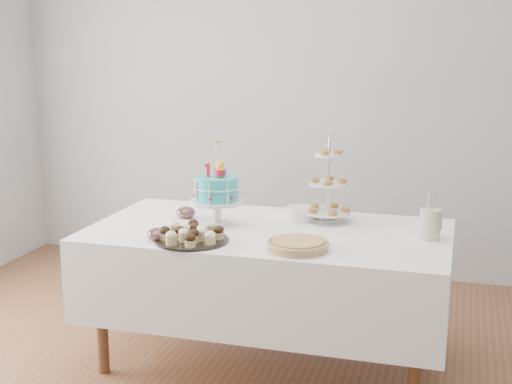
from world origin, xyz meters
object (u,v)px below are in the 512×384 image
(table, at_px, (268,270))
(jam_bowl_b, at_px, (186,213))
(pie, at_px, (298,245))
(tiered_stand, at_px, (328,184))
(utensil_pitcher, at_px, (430,223))
(plate_stack, at_px, (301,213))
(birthday_cake, at_px, (217,203))
(jam_bowl_a, at_px, (158,235))
(cupcake_tray, at_px, (192,234))
(pastry_plate, at_px, (324,215))

(table, relative_size, jam_bowl_b, 17.33)
(table, xyz_separation_m, pie, (0.24, -0.33, 0.25))
(tiered_stand, bearing_deg, utensil_pitcher, -19.80)
(plate_stack, height_order, jam_bowl_b, plate_stack)
(pie, height_order, tiered_stand, tiered_stand)
(plate_stack, distance_m, jam_bowl_b, 0.66)
(table, distance_m, tiered_stand, 0.58)
(birthday_cake, xyz_separation_m, jam_bowl_b, (-0.22, 0.10, -0.09))
(birthday_cake, height_order, utensil_pitcher, birthday_cake)
(tiered_stand, bearing_deg, birthday_cake, -157.13)
(jam_bowl_a, bearing_deg, tiered_stand, 39.29)
(tiered_stand, distance_m, jam_bowl_b, 0.83)
(pie, xyz_separation_m, plate_stack, (-0.12, 0.59, 0.01))
(pie, bearing_deg, birthday_cake, 147.78)
(table, distance_m, pie, 0.48)
(pie, height_order, jam_bowl_b, jam_bowl_b)
(cupcake_tray, xyz_separation_m, tiered_stand, (0.58, 0.59, 0.17))
(cupcake_tray, distance_m, jam_bowl_a, 0.17)
(jam_bowl_b, bearing_deg, jam_bowl_a, -85.23)
(birthday_cake, bearing_deg, cupcake_tray, -93.72)
(birthday_cake, distance_m, plate_stack, 0.49)
(tiered_stand, relative_size, utensil_pitcher, 2.15)
(tiered_stand, xyz_separation_m, plate_stack, (-0.15, 0.01, -0.18))
(pastry_plate, distance_m, utensil_pitcher, 0.67)
(jam_bowl_a, bearing_deg, table, 37.41)
(table, distance_m, utensil_pitcher, 0.90)
(plate_stack, distance_m, jam_bowl_a, 0.87)
(pastry_plate, relative_size, jam_bowl_a, 2.23)
(table, bearing_deg, jam_bowl_b, 168.22)
(table, xyz_separation_m, jam_bowl_b, (-0.52, 0.11, 0.26))
(pie, height_order, utensil_pitcher, utensil_pitcher)
(plate_stack, bearing_deg, jam_bowl_a, -133.76)
(tiered_stand, height_order, plate_stack, tiered_stand)
(cupcake_tray, bearing_deg, pie, 0.81)
(birthday_cake, distance_m, pie, 0.64)
(birthday_cake, relative_size, tiered_stand, 0.89)
(utensil_pitcher, bearing_deg, pie, -152.25)
(table, bearing_deg, pie, -53.84)
(table, height_order, tiered_stand, tiered_stand)
(pastry_plate, relative_size, utensil_pitcher, 1.04)
(table, relative_size, pastry_plate, 7.70)
(table, distance_m, cupcake_tray, 0.53)
(cupcake_tray, xyz_separation_m, utensil_pitcher, (1.15, 0.38, 0.04))
(birthday_cake, height_order, jam_bowl_a, birthday_cake)
(plate_stack, bearing_deg, birthday_cake, -148.98)
(table, relative_size, pie, 6.28)
(birthday_cake, height_order, jam_bowl_b, birthday_cake)
(pie, bearing_deg, table, 126.16)
(table, height_order, utensil_pitcher, utensil_pitcher)
(tiered_stand, bearing_deg, jam_bowl_a, -140.71)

